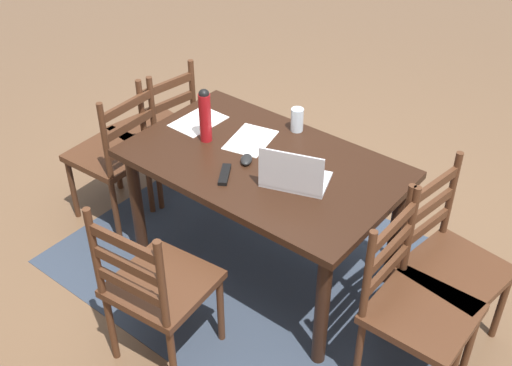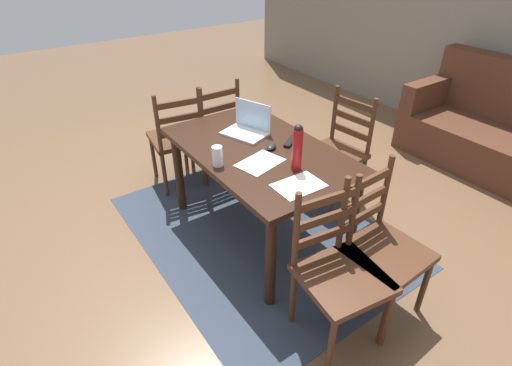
% 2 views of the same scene
% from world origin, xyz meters
% --- Properties ---
extents(ground_plane, '(14.00, 14.00, 0.00)m').
position_xyz_m(ground_plane, '(0.00, 0.00, 0.00)').
color(ground_plane, brown).
extents(area_rug, '(2.22, 1.68, 0.01)m').
position_xyz_m(area_rug, '(0.00, 0.00, 0.00)').
color(area_rug, '#333D4C').
rests_on(area_rug, ground).
extents(dining_table, '(1.42, 0.87, 0.75)m').
position_xyz_m(dining_table, '(0.00, 0.00, 0.64)').
color(dining_table, black).
rests_on(dining_table, ground).
extents(chair_right_far, '(0.46, 0.46, 0.95)m').
position_xyz_m(chair_right_far, '(1.00, 0.17, 0.46)').
color(chair_right_far, '#4C2B19').
rests_on(chair_right_far, ground).
extents(chair_left_near, '(0.50, 0.50, 0.95)m').
position_xyz_m(chair_left_near, '(-1.00, -0.18, 0.46)').
color(chair_left_near, '#4C2B19').
rests_on(chair_left_near, ground).
extents(chair_far_head, '(0.48, 0.48, 0.95)m').
position_xyz_m(chair_far_head, '(-0.00, 0.81, 0.46)').
color(chair_far_head, '#4C2B19').
rests_on(chair_far_head, ground).
extents(chair_left_far, '(0.44, 0.44, 0.95)m').
position_xyz_m(chair_left_far, '(-1.00, 0.17, 0.46)').
color(chair_left_far, '#4C2B19').
rests_on(chair_left_far, ground).
extents(chair_right_near, '(0.50, 0.50, 0.95)m').
position_xyz_m(chair_right_near, '(1.00, -0.17, 0.46)').
color(chair_right_near, '#4C2B19').
rests_on(chair_right_near, ground).
extents(laptop, '(0.38, 0.31, 0.23)m').
position_xyz_m(laptop, '(-0.25, 0.08, 0.80)').
color(laptop, silver).
rests_on(laptop, dining_table).
extents(water_bottle, '(0.07, 0.07, 0.31)m').
position_xyz_m(water_bottle, '(0.37, 0.03, 0.91)').
color(water_bottle, '#A81419').
rests_on(water_bottle, dining_table).
extents(drinking_glass, '(0.07, 0.07, 0.13)m').
position_xyz_m(drinking_glass, '(0.04, -0.36, 0.81)').
color(drinking_glass, silver).
rests_on(drinking_glass, dining_table).
extents(computer_mouse, '(0.10, 0.12, 0.03)m').
position_xyz_m(computer_mouse, '(0.06, 0.07, 0.76)').
color(computer_mouse, black).
rests_on(computer_mouse, dining_table).
extents(tv_remote, '(0.13, 0.17, 0.02)m').
position_xyz_m(tv_remote, '(0.07, 0.23, 0.76)').
color(tv_remote, black).
rests_on(tv_remote, dining_table).
extents(paper_stack_left, '(0.27, 0.34, 0.00)m').
position_xyz_m(paper_stack_left, '(0.18, -0.11, 0.75)').
color(paper_stack_left, white).
rests_on(paper_stack_left, dining_table).
extents(paper_stack_right, '(0.22, 0.30, 0.00)m').
position_xyz_m(paper_stack_right, '(0.53, -0.08, 0.75)').
color(paper_stack_right, white).
rests_on(paper_stack_right, dining_table).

